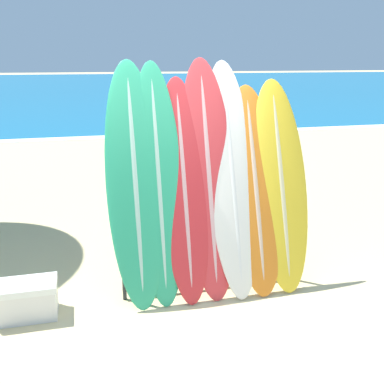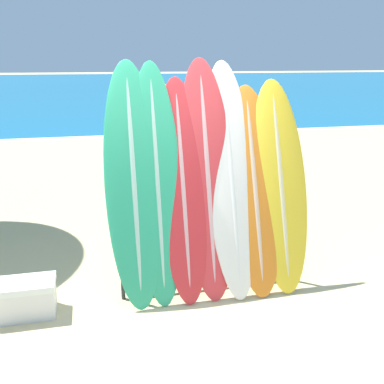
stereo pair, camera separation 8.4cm
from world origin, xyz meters
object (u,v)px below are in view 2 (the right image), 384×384
object	(u,v)px
surfboard_slot_4	(231,178)
surfboard_slot_2	(183,190)
surfboard_rack	(210,250)
person_near_water	(147,114)
surfboard_slot_3	(208,179)
surfboard_slot_1	(157,184)
surfboard_slot_0	(134,185)
surfboard_slot_5	(254,190)
person_mid_beach	(165,118)
surfboard_slot_6	(280,185)
cooler_box	(23,298)

from	to	relation	value
surfboard_slot_4	surfboard_slot_2	bearing A→B (deg)	-176.04
surfboard_rack	person_near_water	size ratio (longest dim) A/B	1.09
surfboard_rack	surfboard_slot_2	size ratio (longest dim) A/B	0.85
surfboard_slot_3	surfboard_slot_4	xyz separation A→B (m)	(0.25, 0.00, -0.01)
surfboard_slot_1	surfboard_slot_4	distance (m)	0.76
surfboard_slot_0	surfboard_slot_2	xyz separation A→B (m)	(0.48, -0.01, -0.08)
surfboard_slot_4	person_near_water	world-z (taller)	surfboard_slot_4
surfboard_slot_4	surfboard_slot_5	size ratio (longest dim) A/B	1.12
surfboard_slot_2	person_near_water	distance (m)	7.92
surfboard_slot_0	surfboard_slot_3	world-z (taller)	surfboard_slot_3
surfboard_rack	surfboard_slot_3	distance (m)	0.74
surfboard_slot_1	person_mid_beach	world-z (taller)	surfboard_slot_1
surfboard_rack	surfboard_slot_6	bearing A→B (deg)	4.47
surfboard_slot_1	surfboard_slot_6	world-z (taller)	surfboard_slot_1
surfboard_slot_2	cooler_box	size ratio (longest dim) A/B	3.63
cooler_box	surfboard_slot_5	bearing A→B (deg)	3.48
surfboard_slot_0	surfboard_slot_3	bearing A→B (deg)	1.85
surfboard_slot_4	cooler_box	size ratio (longest dim) A/B	3.89
surfboard_slot_1	surfboard_slot_3	bearing A→B (deg)	2.50
surfboard_rack	surfboard_slot_5	distance (m)	0.77
surfboard_slot_6	cooler_box	distance (m)	2.77
surfboard_rack	surfboard_slot_0	xyz separation A→B (m)	(-0.75, 0.07, 0.73)
surfboard_slot_6	cooler_box	size ratio (longest dim) A/B	3.57
surfboard_slot_3	surfboard_slot_4	world-z (taller)	surfboard_slot_3
person_near_water	cooler_box	xyz separation A→B (m)	(-2.29, -8.04, -0.75)
surfboard_slot_0	surfboard_slot_5	world-z (taller)	surfboard_slot_0
surfboard_slot_2	surfboard_slot_3	world-z (taller)	surfboard_slot_3
surfboard_slot_0	surfboard_slot_2	size ratio (longest dim) A/B	1.08
person_near_water	cooler_box	bearing A→B (deg)	-44.33
surfboard_slot_2	cooler_box	bearing A→B (deg)	-174.68
person_mid_beach	cooler_box	size ratio (longest dim) A/B	2.92
surfboard_slot_5	cooler_box	bearing A→B (deg)	-176.52
surfboard_slot_3	person_near_water	size ratio (longest dim) A/B	1.39
surfboard_slot_3	surfboard_slot_5	size ratio (longest dim) A/B	1.13
person_mid_beach	cooler_box	xyz separation A→B (m)	(-2.57, -6.82, -0.79)
surfboard_slot_1	surfboard_slot_2	xyz separation A→B (m)	(0.25, -0.01, -0.08)
surfboard_slot_0	surfboard_slot_6	xyz separation A→B (m)	(1.52, -0.01, -0.10)
surfboard_slot_4	surfboard_slot_1	bearing A→B (deg)	-178.26
surfboard_rack	surfboard_slot_1	distance (m)	0.89
surfboard_slot_0	cooler_box	bearing A→B (deg)	-171.81
surfboard_slot_3	surfboard_rack	bearing A→B (deg)	-87.10
surfboard_slot_6	cooler_box	bearing A→B (deg)	-176.78
person_near_water	surfboard_slot_3	bearing A→B (deg)	-31.70
surfboard_slot_4	cooler_box	distance (m)	2.32
surfboard_rack	person_mid_beach	size ratio (longest dim) A/B	1.05
surfboard_rack	surfboard_slot_6	xyz separation A→B (m)	(0.77, 0.06, 0.63)
surfboard_slot_6	surfboard_slot_2	bearing A→B (deg)	-179.98
surfboard_slot_3	surfboard_slot_1	bearing A→B (deg)	-177.50
surfboard_slot_1	person_near_water	distance (m)	7.94
surfboard_rack	surfboard_slot_0	distance (m)	1.05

